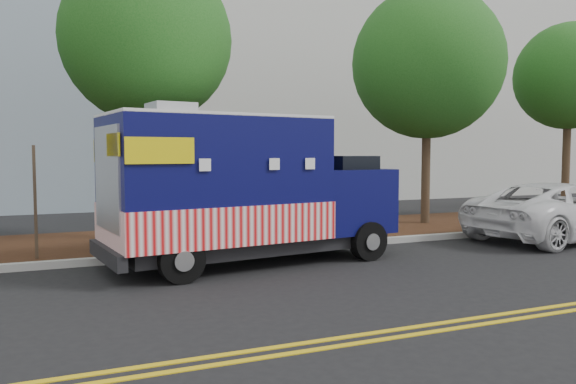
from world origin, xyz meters
name	(u,v)px	position (x,y,z in m)	size (l,w,h in m)	color
ground	(225,269)	(0.00, 0.00, 0.00)	(120.00, 120.00, 0.00)	black
curb	(206,253)	(0.00, 1.40, 0.07)	(120.00, 0.18, 0.15)	#9E9E99
mulch_strip	(185,240)	(0.00, 3.50, 0.07)	(120.00, 4.00, 0.15)	black
centerline_near	(331,339)	(0.00, -4.45, 0.01)	(120.00, 0.10, 0.01)	gold
centerline_far	(341,346)	(0.00, -4.70, 0.01)	(120.00, 0.10, 0.01)	gold
tree_b	(147,40)	(-0.83, 3.58, 4.96)	(4.06, 4.06, 7.00)	#38281C
tree_c	(428,64)	(7.30, 3.49, 4.88)	(4.45, 4.45, 7.11)	#38281C
tree_d	(569,77)	(13.26, 3.64, 4.83)	(3.59, 3.59, 6.64)	#38281C
sign_post	(35,206)	(-3.35, 1.75, 1.20)	(0.06, 0.06, 2.40)	#473828
food_truck	(240,193)	(0.43, 0.37, 1.44)	(6.25, 2.99, 3.17)	black
white_car	(561,211)	(9.09, 0.18, 0.74)	(2.46, 5.34, 1.48)	white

